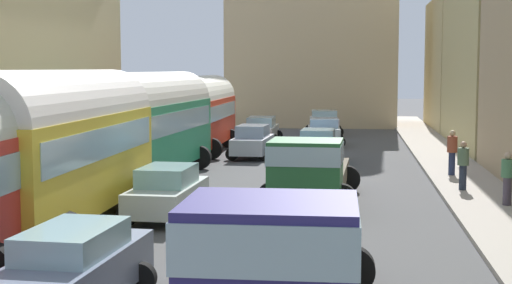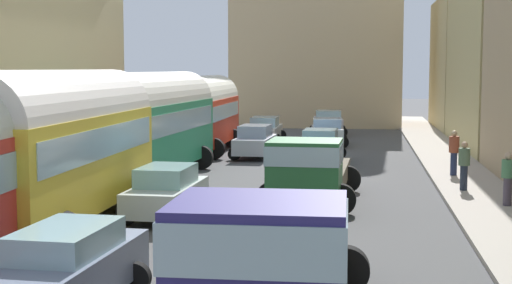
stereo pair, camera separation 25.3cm
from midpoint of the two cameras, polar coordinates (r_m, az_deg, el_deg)
The scene contains 21 objects.
ground_plane at distance 30.92m, azimuth 1.98°, elevation -2.29°, with size 154.00×154.00×0.00m, color #4E4E4F.
sidewalk_left at distance 32.48m, azimuth -10.85°, elevation -1.88°, with size 2.50×70.00×0.14m, color gray.
sidewalk_right at distance 31.01m, azimuth 15.43°, elevation -2.34°, with size 2.50×70.00×0.14m, color #B1A699.
building_left_2 at distance 32.36m, azimuth -17.31°, elevation 6.66°, with size 4.54×14.62×9.92m.
building_right_4 at distance 54.35m, azimuth 15.83°, elevation 5.69°, with size 4.05×11.38×9.05m.
distant_church at distance 56.54m, azimuth 4.80°, elevation 7.90°, with size 12.27×7.32×20.43m.
parked_bus_1 at distance 20.60m, azimuth -14.31°, elevation 0.10°, with size 3.40×9.42×4.22m.
parked_bus_2 at distance 29.10m, azimuth -7.58°, elevation 1.68°, with size 3.54×9.47×4.12m.
parked_bus_3 at distance 37.84m, azimuth -3.92°, elevation 2.41°, with size 3.26×8.63×3.90m.
cargo_truck_0 at distance 11.49m, azimuth 1.71°, elevation -9.28°, with size 3.26×6.91×2.52m.
cargo_truck_1 at distance 23.28m, azimuth 4.46°, elevation -2.06°, with size 3.09×6.92×2.19m.
car_0 at distance 34.46m, azimuth 5.12°, elevation -0.25°, with size 2.34×3.70×1.48m.
car_1 at distance 41.66m, azimuth 5.59°, elevation 0.79°, with size 2.46×3.99×1.51m.
car_2 at distance 48.08m, azimuth 5.64°, elevation 1.47°, with size 2.54×3.95×1.59m.
car_3 at distance 13.56m, azimuth -13.64°, elevation -9.38°, with size 2.24×4.35×1.53m.
car_4 at distance 21.56m, azimuth -6.48°, elevation -3.78°, with size 2.23×3.88×1.49m.
car_5 at distance 35.71m, azimuth 0.14°, elevation 0.03°, with size 2.24×3.77×1.57m.
car_6 at distance 43.30m, azimuth 0.84°, elevation 0.96°, with size 2.27×4.35×1.47m.
pedestrian_0 at distance 23.77m, azimuth 18.88°, elevation -2.56°, with size 0.55×0.55×1.76m.
pedestrian_1 at distance 29.90m, azimuth 15.04°, elevation -0.69°, with size 0.49×0.49×1.88m.
pedestrian_2 at distance 26.33m, azimuth 15.79°, elevation -1.66°, with size 0.48×0.48×1.79m.
Camera 2 is at (3.34, -3.44, 4.25)m, focal length 52.67 mm.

